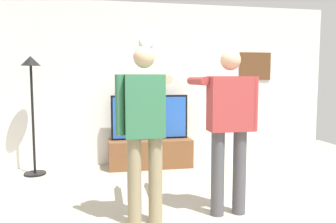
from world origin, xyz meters
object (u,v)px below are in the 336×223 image
(television, at_px, (150,117))
(framed_picture, at_px, (255,66))
(person_standing_nearer_couch, at_px, (229,122))
(person_standing_nearer_lamp, at_px, (144,125))
(tv_stand, at_px, (150,153))
(wall_clock, at_px, (147,39))
(floor_lamp, at_px, (32,91))

(television, distance_m, framed_picture, 2.13)
(person_standing_nearer_couch, bearing_deg, person_standing_nearer_lamp, -175.99)
(tv_stand, xyz_separation_m, wall_clock, (0.00, 0.29, 1.87))
(framed_picture, bearing_deg, person_standing_nearer_couch, -120.81)
(framed_picture, bearing_deg, tv_stand, -171.37)
(framed_picture, xyz_separation_m, person_standing_nearer_couch, (-1.40, -2.35, -0.67))
(wall_clock, height_order, person_standing_nearer_couch, wall_clock)
(wall_clock, bearing_deg, tv_stand, -90.00)
(tv_stand, height_order, framed_picture, framed_picture)
(wall_clock, height_order, floor_lamp, wall_clock)
(tv_stand, xyz_separation_m, person_standing_nearer_lamp, (-0.36, -2.12, 0.76))
(framed_picture, height_order, person_standing_nearer_couch, framed_picture)
(framed_picture, height_order, person_standing_nearer_lamp, framed_picture)
(television, height_order, floor_lamp, floor_lamp)
(person_standing_nearer_lamp, relative_size, person_standing_nearer_couch, 1.01)
(tv_stand, bearing_deg, wall_clock, 90.00)
(tv_stand, distance_m, wall_clock, 1.89)
(floor_lamp, bearing_deg, person_standing_nearer_couch, -40.03)
(tv_stand, bearing_deg, television, 90.00)
(floor_lamp, relative_size, person_standing_nearer_couch, 1.02)
(floor_lamp, bearing_deg, person_standing_nearer_lamp, -54.79)
(tv_stand, relative_size, wall_clock, 5.24)
(person_standing_nearer_lamp, bearing_deg, television, 80.64)
(television, relative_size, floor_lamp, 0.71)
(floor_lamp, distance_m, person_standing_nearer_lamp, 2.48)
(floor_lamp, xyz_separation_m, person_standing_nearer_couch, (2.32, -1.95, -0.27))
(framed_picture, relative_size, person_standing_nearer_lamp, 0.33)
(wall_clock, relative_size, person_standing_nearer_couch, 0.15)
(television, xyz_separation_m, person_standing_nearer_lamp, (-0.36, -2.16, 0.17))
(floor_lamp, distance_m, person_standing_nearer_couch, 3.04)
(tv_stand, bearing_deg, person_standing_nearer_lamp, -99.56)
(person_standing_nearer_couch, bearing_deg, television, 104.50)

